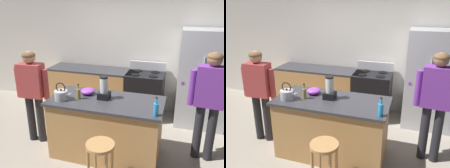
{
  "view_description": "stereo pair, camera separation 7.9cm",
  "coord_description": "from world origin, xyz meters",
  "views": [
    {
      "loc": [
        1.02,
        -3.0,
        2.3
      ],
      "look_at": [
        0.0,
        0.3,
        1.09
      ],
      "focal_mm": 37.27,
      "sensor_mm": 36.0,
      "label": 1
    },
    {
      "loc": [
        1.09,
        -2.98,
        2.3
      ],
      "look_at": [
        0.0,
        0.3,
        1.09
      ],
      "focal_mm": 37.27,
      "sensor_mm": 36.0,
      "label": 2
    }
  ],
  "objects": [
    {
      "name": "person_by_island_left",
      "position": [
        -1.29,
        0.03,
        0.96
      ],
      "size": [
        0.59,
        0.24,
        1.59
      ],
      "color": "#26262B",
      "rests_on": "ground_plane"
    },
    {
      "name": "person_by_sink_right",
      "position": [
        1.45,
        0.34,
        1.02
      ],
      "size": [
        0.6,
        0.26,
        1.68
      ],
      "color": "#26262B",
      "rests_on": "ground_plane"
    },
    {
      "name": "bottle_vinegar",
      "position": [
        -0.4,
        -0.08,
        1.02
      ],
      "size": [
        0.06,
        0.06,
        0.24
      ],
      "color": "olive",
      "rests_on": "kitchen_island"
    },
    {
      "name": "ground_plane",
      "position": [
        0.0,
        0.0,
        0.0
      ],
      "size": [
        14.0,
        14.0,
        0.0
      ],
      "primitive_type": "plane",
      "color": "#9E9384"
    },
    {
      "name": "mixing_bowl",
      "position": [
        -0.35,
        0.14,
        0.98
      ],
      "size": [
        0.22,
        0.22,
        0.1
      ],
      "primitive_type": "ellipsoid",
      "color": "purple",
      "rests_on": "kitchen_island"
    },
    {
      "name": "tea_kettle",
      "position": [
        -0.64,
        -0.18,
        1.01
      ],
      "size": [
        0.28,
        0.2,
        0.27
      ],
      "color": "#B7BABF",
      "rests_on": "kitchen_island"
    },
    {
      "name": "back_counter_run",
      "position": [
        -0.8,
        1.55,
        0.47
      ],
      "size": [
        2.0,
        0.64,
        0.94
      ],
      "color": "#B7844C",
      "rests_on": "ground_plane"
    },
    {
      "name": "refrigerator",
      "position": [
        1.43,
        1.5,
        0.93
      ],
      "size": [
        0.9,
        0.73,
        1.86
      ],
      "color": "#B7BABF",
      "rests_on": "ground_plane"
    },
    {
      "name": "stove_range",
      "position": [
        0.34,
        1.52,
        0.48
      ],
      "size": [
        0.76,
        0.65,
        1.12
      ],
      "color": "black",
      "rests_on": "ground_plane"
    },
    {
      "name": "kitchen_island",
      "position": [
        0.0,
        0.0,
        0.47
      ],
      "size": [
        1.7,
        0.82,
        0.94
      ],
      "color": "#B7844C",
      "rests_on": "ground_plane"
    },
    {
      "name": "bar_stool",
      "position": [
        0.16,
        -0.72,
        0.52
      ],
      "size": [
        0.36,
        0.36,
        0.67
      ],
      "color": "#B7844C",
      "rests_on": "ground_plane"
    },
    {
      "name": "back_wall",
      "position": [
        0.0,
        1.95,
        1.35
      ],
      "size": [
        8.0,
        0.1,
        2.7
      ],
      "primitive_type": "cube",
      "color": "silver",
      "rests_on": "ground_plane"
    },
    {
      "name": "blender_appliance",
      "position": [
        -0.04,
        0.04,
        1.08
      ],
      "size": [
        0.17,
        0.17,
        0.35
      ],
      "color": "black",
      "rests_on": "kitchen_island"
    },
    {
      "name": "bottle_soda",
      "position": [
        0.76,
        -0.29,
        1.03
      ],
      "size": [
        0.07,
        0.07,
        0.26
      ],
      "color": "#268CD8",
      "rests_on": "kitchen_island"
    }
  ]
}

